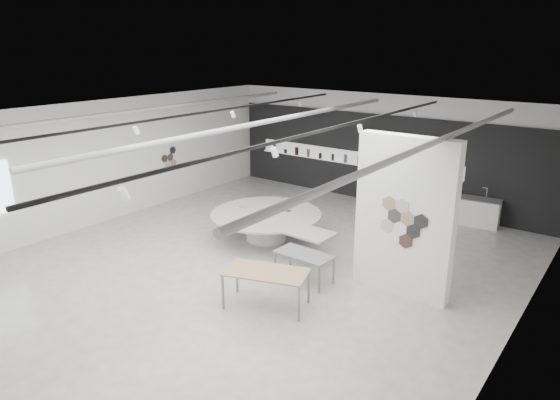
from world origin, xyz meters
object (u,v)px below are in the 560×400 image
Objects in this scene: display_island at (268,223)px; kitchen_counter at (474,211)px; sample_table_wood at (266,274)px; partition_column at (404,218)px; sample_table_stone at (304,256)px.

display_island is 2.61× the size of kitchen_counter.
sample_table_wood is at bearing -110.31° from kitchen_counter.
sample_table_wood is at bearing -49.62° from display_island.
display_island is at bearing 171.14° from partition_column.
sample_table_wood is (2.34, -3.01, 0.24)m from display_island.
sample_table_wood is (-2.02, -2.33, -1.04)m from partition_column.
partition_column is at bearing 22.24° from sample_table_stone.
sample_table_wood is 8.12m from kitchen_counter.
partition_column reaches higher than display_island.
display_island is at bearing 127.83° from sample_table_wood.
sample_table_wood is 1.24× the size of kitchen_counter.
partition_column reaches higher than sample_table_wood.
kitchen_counter is (2.06, 6.37, -0.21)m from sample_table_stone.
sample_table_stone is 0.87× the size of kitchen_counter.
partition_column is 5.69m from kitchen_counter.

